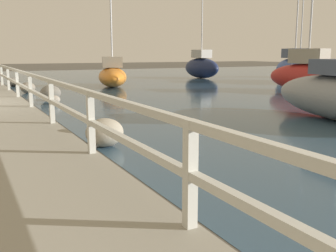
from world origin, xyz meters
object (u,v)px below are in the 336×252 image
Objects in this scene: sailboat_red at (308,74)px; sailboat_navy at (201,67)px; sailboat_white at (299,67)px; sailboat_orange at (112,75)px; sailboat_blue at (294,68)px.

sailboat_navy is at bearing 77.34° from sailboat_red.
sailboat_white is 1.04× the size of sailboat_orange.
sailboat_white is at bearing 38.65° from sailboat_red.
sailboat_navy is (-3.03, 6.16, -0.03)m from sailboat_blue.
sailboat_blue reaches higher than sailboat_navy.
sailboat_red is (-4.05, -4.90, -0.06)m from sailboat_blue.
sailboat_blue is 11.53m from sailboat_orange.
sailboat_orange is 9.19m from sailboat_navy.
sailboat_navy is (1.02, 11.06, 0.03)m from sailboat_red.
sailboat_orange is 0.83× the size of sailboat_navy.
sailboat_orange is at bearing -155.70° from sailboat_navy.
sailboat_orange is (-11.32, 2.19, -0.25)m from sailboat_blue.
sailboat_blue is 6.36m from sailboat_red.
sailboat_navy is (8.28, 3.97, 0.22)m from sailboat_orange.
sailboat_orange is at bearing -169.32° from sailboat_blue.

